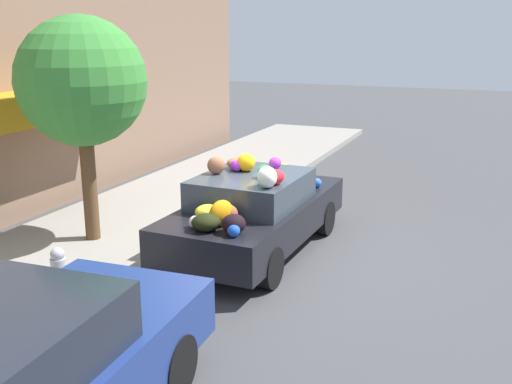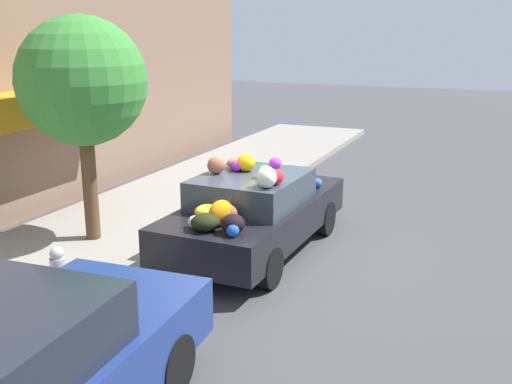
# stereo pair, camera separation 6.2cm
# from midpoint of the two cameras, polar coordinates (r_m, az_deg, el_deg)

# --- Properties ---
(ground_plane) EXTENTS (60.00, 60.00, 0.00)m
(ground_plane) POSITION_cam_midpoint_polar(r_m,az_deg,el_deg) (9.90, 0.25, -5.67)
(ground_plane) COLOR #424244
(sidewalk_curb) EXTENTS (24.00, 3.20, 0.15)m
(sidewalk_curb) POSITION_cam_midpoint_polar(r_m,az_deg,el_deg) (11.13, -12.71, -3.25)
(sidewalk_curb) COLOR gray
(sidewalk_curb) RESTS_ON ground
(building_facade) EXTENTS (18.00, 1.20, 5.57)m
(building_facade) POSITION_cam_midpoint_polar(r_m,az_deg,el_deg) (12.06, -22.23, 10.42)
(building_facade) COLOR #846651
(building_facade) RESTS_ON ground
(street_tree) EXTENTS (2.04, 2.04, 3.62)m
(street_tree) POSITION_cam_midpoint_polar(r_m,az_deg,el_deg) (9.91, -16.44, 9.97)
(street_tree) COLOR brown
(street_tree) RESTS_ON sidewalk_curb
(fire_hydrant) EXTENTS (0.20, 0.20, 0.70)m
(fire_hydrant) POSITION_cam_midpoint_polar(r_m,az_deg,el_deg) (8.19, -18.45, -7.37)
(fire_hydrant) COLOR #B2B2B7
(fire_hydrant) RESTS_ON sidewalk_curb
(art_car) EXTENTS (4.08, 1.83, 1.64)m
(art_car) POSITION_cam_midpoint_polar(r_m,az_deg,el_deg) (9.65, -0.35, -1.69)
(art_car) COLOR black
(art_car) RESTS_ON ground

